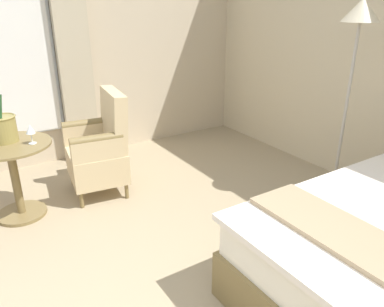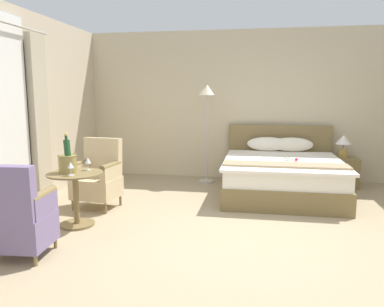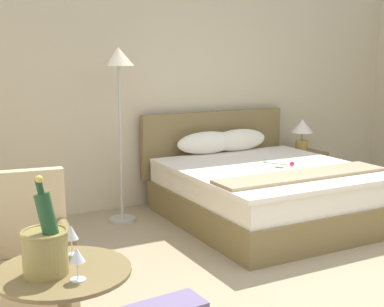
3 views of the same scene
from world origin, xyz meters
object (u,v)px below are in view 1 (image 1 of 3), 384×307
(champagne_bucket, at_px, (2,125))
(armchair_by_window, at_px, (100,149))
(wine_glass_near_edge, at_px, (30,130))
(side_table_round, at_px, (14,173))
(floor_lamp_brass, at_px, (357,41))

(champagne_bucket, distance_m, armchair_by_window, 0.87)
(champagne_bucket, xyz_separation_m, wine_glass_near_edge, (0.17, 0.18, -0.02))
(side_table_round, bearing_deg, floor_lamp_brass, 63.90)
(armchair_by_window, bearing_deg, floor_lamp_brass, 53.81)
(wine_glass_near_edge, bearing_deg, floor_lamp_brass, 64.08)
(wine_glass_near_edge, bearing_deg, side_table_round, -118.64)
(champagne_bucket, relative_size, armchair_by_window, 0.49)
(wine_glass_near_edge, relative_size, armchair_by_window, 0.17)
(side_table_round, bearing_deg, armchair_by_window, 94.10)
(wine_glass_near_edge, distance_m, armchair_by_window, 0.71)
(floor_lamp_brass, distance_m, armchair_by_window, 2.46)
(champagne_bucket, distance_m, wine_glass_near_edge, 0.25)
(armchair_by_window, bearing_deg, wine_glass_near_edge, -76.25)
(side_table_round, bearing_deg, wine_glass_near_edge, 61.36)
(floor_lamp_brass, relative_size, armchair_by_window, 1.80)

